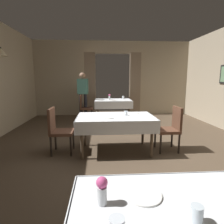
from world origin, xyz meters
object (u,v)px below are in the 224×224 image
object	(u,v)px
flower_vase_far	(109,97)
flower_vase_near	(102,190)
plate_near_d	(143,195)
plate_far_b	(100,100)
plate_mid_c	(109,118)
dining_table_mid	(116,120)
chair_mid_right	(171,127)
person_waiter_by_doorway	(83,92)
glass_near_b	(197,215)
plate_mid_b	(135,113)
chair_far_left	(84,106)
glass_mid_a	(126,113)
dining_table_far	(113,102)
plate_far_c	(113,100)
glass_far_d	(123,97)
chair_mid_left	(58,128)

from	to	relation	value
flower_vase_far	flower_vase_near	bearing A→B (deg)	-93.43
plate_near_d	plate_far_b	size ratio (longest dim) A/B	1.02
plate_mid_c	flower_vase_far	xyz separation A→B (m)	(0.18, 3.19, 0.11)
dining_table_mid	chair_mid_right	size ratio (longest dim) A/B	1.68
plate_far_b	person_waiter_by_doorway	distance (m)	0.72
flower_vase_near	plate_mid_c	size ratio (longest dim) A/B	0.84
glass_near_b	plate_mid_b	xyz separation A→B (m)	(0.27, 3.17, -0.04)
flower_vase_near	chair_far_left	bearing A→B (deg)	95.62
glass_mid_a	plate_mid_c	size ratio (longest dim) A/B	0.46
flower_vase_near	flower_vase_far	bearing A→B (deg)	86.57
dining_table_far	plate_near_d	distance (m)	5.66
plate_far_b	plate_far_c	distance (m)	0.49
flower_vase_near	dining_table_far	bearing A→B (deg)	85.27
dining_table_mid	person_waiter_by_doorway	xyz separation A→B (m)	(-0.93, 3.20, 0.36)
dining_table_far	plate_mid_b	distance (m)	2.75
plate_mid_b	dining_table_mid	bearing A→B (deg)	-149.34
chair_mid_right	glass_far_d	size ratio (longest dim) A/B	8.52
chair_far_left	plate_far_c	distance (m)	1.10
plate_far_b	dining_table_far	bearing A→B (deg)	11.54
dining_table_mid	chair_far_left	xyz separation A→B (m)	(-0.88, 3.07, -0.15)
dining_table_far	plate_mid_b	size ratio (longest dim) A/B	5.86
chair_far_left	person_waiter_by_doorway	distance (m)	0.53
plate_near_d	plate_mid_c	distance (m)	2.47
flower_vase_near	plate_mid_c	xyz separation A→B (m)	(0.16, 2.53, -0.09)
dining_table_mid	glass_mid_a	world-z (taller)	glass_mid_a
chair_mid_right	chair_far_left	world-z (taller)	same
plate_mid_b	chair_far_left	bearing A→B (deg)	115.42
dining_table_far	person_waiter_by_doorway	world-z (taller)	person_waiter_by_doorway
glass_mid_a	plate_far_c	world-z (taller)	glass_mid_a
dining_table_mid	glass_near_b	size ratio (longest dim) A/B	15.62
plate_far_c	glass_far_d	bearing A→B (deg)	54.02
chair_mid_left	person_waiter_by_doorway	distance (m)	3.27
chair_mid_right	plate_mid_b	world-z (taller)	chair_mid_right
dining_table_far	chair_mid_left	size ratio (longest dim) A/B	1.41
plate_near_d	plate_mid_b	bearing A→B (deg)	80.43
plate_mid_c	plate_far_c	xyz separation A→B (m)	(0.30, 2.94, 0.00)
plate_far_c	dining_table_mid	bearing A→B (deg)	-93.01
flower_vase_near	glass_mid_a	size ratio (longest dim) A/B	1.84
plate_mid_b	person_waiter_by_doorway	size ratio (longest dim) A/B	0.13
glass_near_b	chair_far_left	bearing A→B (deg)	100.08
dining_table_mid	plate_near_d	distance (m)	2.66
glass_near_b	plate_mid_c	size ratio (longest dim) A/B	0.47
glass_far_d	dining_table_far	bearing A→B (deg)	-141.01
flower_vase_far	plate_far_c	bearing A→B (deg)	-66.14
flower_vase_far	chair_far_left	bearing A→B (deg)	176.11
plate_mid_c	glass_far_d	size ratio (longest dim) A/B	1.93
glass_mid_a	flower_vase_far	size ratio (longest dim) A/B	0.46
glass_near_b	glass_far_d	distance (m)	6.25
chair_mid_left	glass_far_d	bearing A→B (deg)	62.66
plate_far_c	glass_far_d	size ratio (longest dim) A/B	2.05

